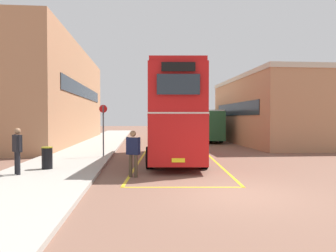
{
  "coord_description": "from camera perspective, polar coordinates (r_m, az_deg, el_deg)",
  "views": [
    {
      "loc": [
        -2.83,
        -9.08,
        2.28
      ],
      "look_at": [
        -1.08,
        10.69,
        1.78
      ],
      "focal_mm": 33.24,
      "sensor_mm": 36.0,
      "label": 1
    }
  ],
  "objects": [
    {
      "name": "single_deck_bus",
      "position": [
        31.71,
        6.37,
        0.28
      ],
      "size": [
        2.96,
        9.68,
        3.02
      ],
      "color": "black",
      "rests_on": "ground"
    },
    {
      "name": "ground_plane",
      "position": [
        23.76,
        1.8,
        -4.06
      ],
      "size": [
        135.6,
        135.6,
        0.0
      ],
      "primitive_type": "plane",
      "color": "brown"
    },
    {
      "name": "brick_building_left",
      "position": [
        31.22,
        -21.18,
        5.09
      ],
      "size": [
        6.77,
        23.3,
        8.64
      ],
      "color": "#AD7A56",
      "rests_on": "ground"
    },
    {
      "name": "bay_marking_yellow",
      "position": [
        15.31,
        1.83,
        -7.11
      ],
      "size": [
        5.14,
        12.04,
        0.01
      ],
      "color": "gold",
      "rests_on": "ground"
    },
    {
      "name": "bus_stop_sign",
      "position": [
        17.62,
        -11.78,
        0.05
      ],
      "size": [
        0.44,
        0.12,
        2.88
      ],
      "color": "#4C4C51",
      "rests_on": "sidewalk_left"
    },
    {
      "name": "depot_building_right",
      "position": [
        29.41,
        19.4,
        2.7
      ],
      "size": [
        7.81,
        14.92,
        5.92
      ],
      "color": "#AD7A56",
      "rests_on": "ground"
    },
    {
      "name": "pedestrian_waiting_near",
      "position": [
        13.12,
        -25.91,
        -3.54
      ],
      "size": [
        0.48,
        0.53,
        1.77
      ],
      "color": "black",
      "rests_on": "sidewalk_left"
    },
    {
      "name": "sidewalk_left",
      "position": [
        26.24,
        -13.12,
        -3.43
      ],
      "size": [
        4.0,
        57.6,
        0.14
      ],
      "primitive_type": "cube",
      "color": "#A39E93",
      "rests_on": "ground"
    },
    {
      "name": "litter_bin",
      "position": [
        14.13,
        -21.29,
        -5.46
      ],
      "size": [
        0.46,
        0.46,
        0.93
      ],
      "color": "black",
      "rests_on": "sidewalk_left"
    },
    {
      "name": "double_decker_bus",
      "position": [
        16.98,
        1.35,
        2.23
      ],
      "size": [
        3.37,
        9.87,
        4.75
      ],
      "color": "black",
      "rests_on": "ground"
    },
    {
      "name": "pedestrian_boarding",
      "position": [
        12.09,
        -6.4,
        -4.38
      ],
      "size": [
        0.56,
        0.42,
        1.8
      ],
      "color": "#473828",
      "rests_on": "ground"
    }
  ]
}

